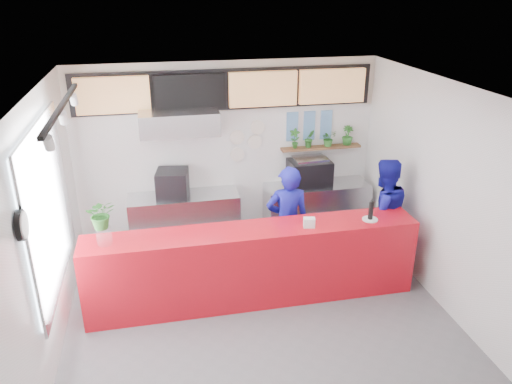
# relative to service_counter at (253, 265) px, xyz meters

# --- Properties ---
(floor) EXTENTS (5.00, 5.00, 0.00)m
(floor) POSITION_rel_service_counter_xyz_m (0.00, -0.40, -0.55)
(floor) COLOR slate
(floor) RESTS_ON ground
(ceiling) EXTENTS (5.00, 5.00, 0.00)m
(ceiling) POSITION_rel_service_counter_xyz_m (0.00, -0.40, 2.45)
(ceiling) COLOR silver
(wall_back) EXTENTS (5.00, 0.00, 5.00)m
(wall_back) POSITION_rel_service_counter_xyz_m (0.00, 2.10, 0.95)
(wall_back) COLOR white
(wall_back) RESTS_ON ground
(wall_left) EXTENTS (0.00, 5.00, 5.00)m
(wall_left) POSITION_rel_service_counter_xyz_m (-2.50, -0.40, 0.95)
(wall_left) COLOR white
(wall_left) RESTS_ON ground
(wall_right) EXTENTS (0.00, 5.00, 5.00)m
(wall_right) POSITION_rel_service_counter_xyz_m (2.50, -0.40, 0.95)
(wall_right) COLOR white
(wall_right) RESTS_ON ground
(service_counter) EXTENTS (4.50, 0.60, 1.10)m
(service_counter) POSITION_rel_service_counter_xyz_m (0.00, 0.00, 0.00)
(service_counter) COLOR red
(service_counter) RESTS_ON ground
(cream_band) EXTENTS (5.00, 0.02, 0.80)m
(cream_band) POSITION_rel_service_counter_xyz_m (0.00, 2.09, 2.05)
(cream_band) COLOR beige
(cream_band) RESTS_ON wall_back
(prep_bench) EXTENTS (1.80, 0.60, 0.90)m
(prep_bench) POSITION_rel_service_counter_xyz_m (-0.80, 1.80, -0.10)
(prep_bench) COLOR #B2B5BA
(prep_bench) RESTS_ON ground
(panini_oven) EXTENTS (0.57, 0.57, 0.44)m
(panini_oven) POSITION_rel_service_counter_xyz_m (-0.96, 1.80, 0.57)
(panini_oven) COLOR black
(panini_oven) RESTS_ON prep_bench
(extraction_hood) EXTENTS (1.20, 0.70, 0.35)m
(extraction_hood) POSITION_rel_service_counter_xyz_m (-0.80, 1.75, 1.60)
(extraction_hood) COLOR #B2B5BA
(extraction_hood) RESTS_ON ceiling
(hood_lip) EXTENTS (1.20, 0.69, 0.31)m
(hood_lip) POSITION_rel_service_counter_xyz_m (-0.80, 1.75, 1.40)
(hood_lip) COLOR #B2B5BA
(hood_lip) RESTS_ON ceiling
(right_bench) EXTENTS (1.80, 0.60, 0.90)m
(right_bench) POSITION_rel_service_counter_xyz_m (1.50, 1.80, -0.10)
(right_bench) COLOR #B2B5BA
(right_bench) RESTS_ON ground
(espresso_machine) EXTENTS (0.71, 0.51, 0.45)m
(espresso_machine) POSITION_rel_service_counter_xyz_m (1.35, 1.80, 0.57)
(espresso_machine) COLOR black
(espresso_machine) RESTS_ON right_bench
(espresso_tray) EXTENTS (0.58, 0.41, 0.05)m
(espresso_tray) POSITION_rel_service_counter_xyz_m (1.35, 1.80, 0.83)
(espresso_tray) COLOR #B9BBC1
(espresso_tray) RESTS_ON espresso_machine
(herb_shelf) EXTENTS (1.40, 0.18, 0.04)m
(herb_shelf) POSITION_rel_service_counter_xyz_m (1.60, 2.00, 0.95)
(herb_shelf) COLOR brown
(herb_shelf) RESTS_ON wall_back
(menu_board_far_left) EXTENTS (1.10, 0.10, 0.55)m
(menu_board_far_left) POSITION_rel_service_counter_xyz_m (-1.75, 1.98, 2.00)
(menu_board_far_left) COLOR tan
(menu_board_far_left) RESTS_ON wall_back
(menu_board_mid_left) EXTENTS (1.10, 0.10, 0.55)m
(menu_board_mid_left) POSITION_rel_service_counter_xyz_m (-0.59, 1.98, 2.00)
(menu_board_mid_left) COLOR black
(menu_board_mid_left) RESTS_ON wall_back
(menu_board_mid_right) EXTENTS (1.10, 0.10, 0.55)m
(menu_board_mid_right) POSITION_rel_service_counter_xyz_m (0.57, 1.98, 2.00)
(menu_board_mid_right) COLOR tan
(menu_board_mid_right) RESTS_ON wall_back
(menu_board_far_right) EXTENTS (1.10, 0.10, 0.55)m
(menu_board_far_right) POSITION_rel_service_counter_xyz_m (1.73, 1.98, 2.00)
(menu_board_far_right) COLOR tan
(menu_board_far_right) RESTS_ON wall_back
(soffit) EXTENTS (4.80, 0.04, 0.65)m
(soffit) POSITION_rel_service_counter_xyz_m (0.00, 2.06, 2.00)
(soffit) COLOR black
(soffit) RESTS_ON wall_back
(window_pane) EXTENTS (0.04, 2.20, 1.90)m
(window_pane) POSITION_rel_service_counter_xyz_m (-2.47, -0.10, 1.15)
(window_pane) COLOR silver
(window_pane) RESTS_ON wall_left
(window_frame) EXTENTS (0.03, 2.30, 2.00)m
(window_frame) POSITION_rel_service_counter_xyz_m (-2.45, -0.10, 1.15)
(window_frame) COLOR #B2B5BA
(window_frame) RESTS_ON wall_left
(wall_clock_rim) EXTENTS (0.05, 0.30, 0.30)m
(wall_clock_rim) POSITION_rel_service_counter_xyz_m (-2.46, -1.30, 1.50)
(wall_clock_rim) COLOR black
(wall_clock_rim) RESTS_ON wall_left
(wall_clock_face) EXTENTS (0.02, 0.26, 0.26)m
(wall_clock_face) POSITION_rel_service_counter_xyz_m (-2.43, -1.30, 1.50)
(wall_clock_face) COLOR white
(wall_clock_face) RESTS_ON wall_left
(track_rail) EXTENTS (0.05, 2.40, 0.04)m
(track_rail) POSITION_rel_service_counter_xyz_m (-2.10, -0.40, 2.39)
(track_rail) COLOR black
(track_rail) RESTS_ON ceiling
(dec_plate_a) EXTENTS (0.24, 0.03, 0.24)m
(dec_plate_a) POSITION_rel_service_counter_xyz_m (0.15, 2.07, 1.20)
(dec_plate_a) COLOR silver
(dec_plate_a) RESTS_ON wall_back
(dec_plate_b) EXTENTS (0.24, 0.03, 0.24)m
(dec_plate_b) POSITION_rel_service_counter_xyz_m (0.45, 2.07, 1.10)
(dec_plate_b) COLOR silver
(dec_plate_b) RESTS_ON wall_back
(dec_plate_c) EXTENTS (0.24, 0.03, 0.24)m
(dec_plate_c) POSITION_rel_service_counter_xyz_m (0.15, 2.07, 0.90)
(dec_plate_c) COLOR silver
(dec_plate_c) RESTS_ON wall_back
(dec_plate_d) EXTENTS (0.24, 0.03, 0.24)m
(dec_plate_d) POSITION_rel_service_counter_xyz_m (0.50, 2.07, 1.35)
(dec_plate_d) COLOR silver
(dec_plate_d) RESTS_ON wall_back
(photo_frame_a) EXTENTS (0.20, 0.02, 0.25)m
(photo_frame_a) POSITION_rel_service_counter_xyz_m (1.10, 2.08, 1.45)
(photo_frame_a) COLOR #598CBF
(photo_frame_a) RESTS_ON wall_back
(photo_frame_b) EXTENTS (0.20, 0.02, 0.25)m
(photo_frame_b) POSITION_rel_service_counter_xyz_m (1.40, 2.08, 1.45)
(photo_frame_b) COLOR #598CBF
(photo_frame_b) RESTS_ON wall_back
(photo_frame_c) EXTENTS (0.20, 0.02, 0.25)m
(photo_frame_c) POSITION_rel_service_counter_xyz_m (1.70, 2.08, 1.45)
(photo_frame_c) COLOR #598CBF
(photo_frame_c) RESTS_ON wall_back
(photo_frame_d) EXTENTS (0.20, 0.02, 0.25)m
(photo_frame_d) POSITION_rel_service_counter_xyz_m (1.10, 2.08, 1.20)
(photo_frame_d) COLOR #598CBF
(photo_frame_d) RESTS_ON wall_back
(photo_frame_e) EXTENTS (0.20, 0.02, 0.25)m
(photo_frame_e) POSITION_rel_service_counter_xyz_m (1.40, 2.08, 1.20)
(photo_frame_e) COLOR #598CBF
(photo_frame_e) RESTS_ON wall_back
(photo_frame_f) EXTENTS (0.20, 0.02, 0.25)m
(photo_frame_f) POSITION_rel_service_counter_xyz_m (1.70, 2.08, 1.20)
(photo_frame_f) COLOR #598CBF
(photo_frame_f) RESTS_ON wall_back
(staff_center) EXTENTS (0.67, 0.48, 1.73)m
(staff_center) POSITION_rel_service_counter_xyz_m (0.63, 0.56, 0.32)
(staff_center) COLOR #151592
(staff_center) RESTS_ON ground
(staff_right) EXTENTS (0.94, 0.77, 1.77)m
(staff_right) POSITION_rel_service_counter_xyz_m (2.07, 0.47, 0.34)
(staff_right) COLOR #151592
(staff_right) RESTS_ON ground
(herb_a) EXTENTS (0.21, 0.18, 0.34)m
(herb_a) POSITION_rel_service_counter_xyz_m (1.13, 2.00, 1.14)
(herb_a) COLOR #2A6A25
(herb_a) RESTS_ON herb_shelf
(herb_b) EXTENTS (0.19, 0.16, 0.31)m
(herb_b) POSITION_rel_service_counter_xyz_m (1.39, 2.00, 1.12)
(herb_b) COLOR #2A6A25
(herb_b) RESTS_ON herb_shelf
(herb_c) EXTENTS (0.29, 0.27, 0.28)m
(herb_c) POSITION_rel_service_counter_xyz_m (1.73, 2.00, 1.11)
(herb_c) COLOR #2A6A25
(herb_c) RESTS_ON herb_shelf
(herb_d) EXTENTS (0.20, 0.18, 0.33)m
(herb_d) POSITION_rel_service_counter_xyz_m (2.07, 2.00, 1.14)
(herb_d) COLOR #2A6A25
(herb_d) RESTS_ON herb_shelf
(glass_vase) EXTENTS (0.20, 0.20, 0.23)m
(glass_vase) POSITION_rel_service_counter_xyz_m (-1.90, -0.02, 0.67)
(glass_vase) COLOR white
(glass_vase) RESTS_ON service_counter
(basil_vase) EXTENTS (0.38, 0.34, 0.38)m
(basil_vase) POSITION_rel_service_counter_xyz_m (-1.90, -0.02, 0.96)
(basil_vase) COLOR #2A6A25
(basil_vase) RESTS_ON glass_vase
(napkin_holder) EXTENTS (0.17, 0.12, 0.13)m
(napkin_holder) POSITION_rel_service_counter_xyz_m (0.74, -0.10, 0.62)
(napkin_holder) COLOR white
(napkin_holder) RESTS_ON service_counter
(white_plate) EXTENTS (0.26, 0.26, 0.02)m
(white_plate) POSITION_rel_service_counter_xyz_m (1.63, -0.06, 0.56)
(white_plate) COLOR white
(white_plate) RESTS_ON service_counter
(pepper_mill) EXTENTS (0.07, 0.07, 0.26)m
(pepper_mill) POSITION_rel_service_counter_xyz_m (1.63, -0.06, 0.70)
(pepper_mill) COLOR black
(pepper_mill) RESTS_ON white_plate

